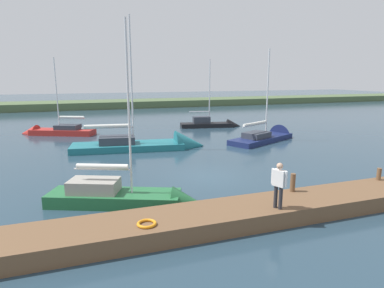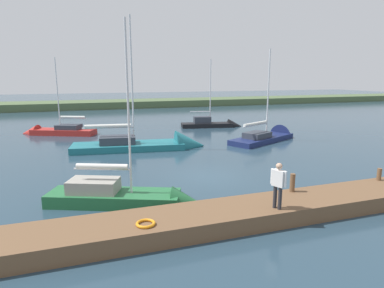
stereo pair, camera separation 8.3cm
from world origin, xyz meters
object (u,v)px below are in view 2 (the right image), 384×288
(mooring_post_far, at_px, (379,174))
(sailboat_near_dock, at_px, (131,201))
(sailboat_outer_mooring, at_px, (272,137))
(life_ring_buoy, at_px, (146,224))
(mooring_post_near, at_px, (292,183))
(sailboat_far_left, at_px, (154,146))
(person_on_dock, at_px, (278,182))
(sailboat_mid_channel, at_px, (55,133))
(sailboat_inner_slip, at_px, (215,126))

(mooring_post_far, distance_m, sailboat_near_dock, 11.68)
(sailboat_near_dock, height_order, sailboat_outer_mooring, sailboat_near_dock)
(mooring_post_far, distance_m, sailboat_outer_mooring, 14.01)
(life_ring_buoy, bearing_deg, sailboat_outer_mooring, -133.72)
(mooring_post_near, distance_m, sailboat_near_dock, 7.03)
(mooring_post_near, relative_size, life_ring_buoy, 1.19)
(sailboat_near_dock, bearing_deg, mooring_post_near, 2.87)
(sailboat_far_left, height_order, person_on_dock, sailboat_far_left)
(sailboat_outer_mooring, relative_size, person_on_dock, 4.99)
(life_ring_buoy, bearing_deg, sailboat_mid_channel, -79.62)
(sailboat_far_left, height_order, sailboat_mid_channel, sailboat_far_left)
(mooring_post_far, relative_size, sailboat_outer_mooring, 0.07)
(sailboat_outer_mooring, bearing_deg, sailboat_inner_slip, 77.75)
(sailboat_inner_slip, height_order, sailboat_outer_mooring, sailboat_outer_mooring)
(mooring_post_near, relative_size, sailboat_near_dock, 0.09)
(sailboat_outer_mooring, bearing_deg, sailboat_near_dock, -167.63)
(life_ring_buoy, distance_m, sailboat_far_left, 14.83)
(mooring_post_near, xyz_separation_m, person_on_dock, (1.65, 1.39, 0.63))
(mooring_post_near, relative_size, sailboat_mid_channel, 0.10)
(person_on_dock, bearing_deg, sailboat_near_dock, -60.98)
(mooring_post_near, xyz_separation_m, life_ring_buoy, (6.56, 1.19, -0.34))
(sailboat_mid_channel, bearing_deg, mooring_post_near, 140.33)
(mooring_post_far, xyz_separation_m, sailboat_outer_mooring, (-2.83, -13.70, -0.79))
(life_ring_buoy, height_order, sailboat_outer_mooring, sailboat_outer_mooring)
(mooring_post_near, distance_m, sailboat_inner_slip, 22.73)
(mooring_post_far, relative_size, life_ring_buoy, 0.88)
(life_ring_buoy, xyz_separation_m, sailboat_mid_channel, (4.34, -23.69, -0.57))
(life_ring_buoy, distance_m, sailboat_inner_slip, 26.21)
(sailboat_inner_slip, relative_size, sailboat_outer_mooring, 0.92)
(sailboat_mid_channel, bearing_deg, mooring_post_far, 149.47)
(mooring_post_far, bearing_deg, sailboat_outer_mooring, -101.67)
(mooring_post_far, distance_m, person_on_dock, 6.69)
(sailboat_mid_channel, bearing_deg, life_ring_buoy, 124.85)
(sailboat_outer_mooring, bearing_deg, sailboat_far_left, 156.29)
(sailboat_inner_slip, relative_size, person_on_dock, 4.60)
(mooring_post_far, height_order, sailboat_near_dock, sailboat_near_dock)
(life_ring_buoy, relative_size, sailboat_far_left, 0.06)
(mooring_post_near, distance_m, life_ring_buoy, 6.68)
(mooring_post_near, distance_m, sailboat_far_left, 13.63)
(sailboat_mid_channel, relative_size, person_on_dock, 4.58)
(sailboat_outer_mooring, relative_size, sailboat_mid_channel, 1.09)
(sailboat_far_left, distance_m, sailboat_inner_slip, 12.41)
(sailboat_inner_slip, distance_m, sailboat_outer_mooring, 8.56)
(sailboat_near_dock, bearing_deg, sailboat_mid_channel, 124.73)
(mooring_post_far, xyz_separation_m, person_on_dock, (6.50, 1.39, 0.73))
(mooring_post_far, xyz_separation_m, sailboat_near_dock, (11.41, -2.35, -0.77))
(sailboat_far_left, relative_size, sailboat_near_dock, 1.30)
(mooring_post_near, height_order, sailboat_far_left, sailboat_far_left)
(sailboat_inner_slip, xyz_separation_m, person_on_dock, (7.27, 23.40, 1.52))
(sailboat_mid_channel, bearing_deg, sailboat_far_left, 154.35)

